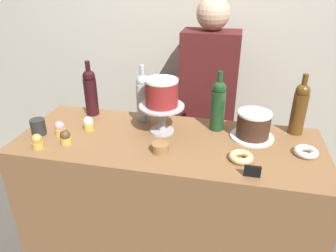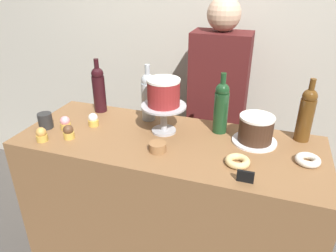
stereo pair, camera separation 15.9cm
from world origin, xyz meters
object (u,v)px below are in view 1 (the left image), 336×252
wine_bottle_dark_red (91,91)px  wine_bottle_green (218,105)px  cupcake_vanilla (88,124)px  chocolate_round_cake (253,124)px  donut_glazed (241,157)px  cake_stand_pedestal (162,114)px  donut_sugar (306,151)px  cupcake_caramel (37,142)px  coffee_cup_ceramic (38,127)px  wine_bottle_clear (143,97)px  cupcake_strawberry (60,128)px  barista_figure (207,115)px  white_layer_cake (162,92)px  wine_bottle_amber (299,108)px  cookie_stack (160,148)px  price_sign_chalkboard (252,171)px  cupcake_chocolate (66,137)px

wine_bottle_dark_red → wine_bottle_green: bearing=-3.0°
cupcake_vanilla → chocolate_round_cake: bearing=6.3°
chocolate_round_cake → donut_glazed: chocolate_round_cake is taller
cake_stand_pedestal → donut_sugar: cake_stand_pedestal is taller
cupcake_caramel → coffee_cup_ceramic: bearing=120.5°
wine_bottle_clear → donut_glazed: (0.55, -0.31, -0.13)m
cupcake_strawberry → barista_figure: bearing=42.4°
coffee_cup_ceramic → cupcake_strawberry: bearing=11.6°
white_layer_cake → wine_bottle_green: (0.28, 0.10, -0.08)m
wine_bottle_amber → cupcake_caramel: wine_bottle_amber is taller
wine_bottle_amber → cookie_stack: bearing=-152.2°
coffee_cup_ceramic → barista_figure: (0.82, 0.67, -0.15)m
cookie_stack → barista_figure: 0.74m
cake_stand_pedestal → price_sign_chalkboard: bearing=-34.2°
white_layer_cake → coffee_cup_ceramic: size_ratio=2.01×
wine_bottle_amber → cupcake_caramel: (-1.25, -0.44, -0.11)m
wine_bottle_amber → donut_sugar: wine_bottle_amber is taller
wine_bottle_amber → wine_bottle_clear: bearing=-178.4°
white_layer_cake → chocolate_round_cake: (0.47, 0.04, -0.15)m
wine_bottle_clear → cupcake_vanilla: size_ratio=4.38×
donut_glazed → wine_bottle_green: bearing=115.0°
cake_stand_pedestal → wine_bottle_green: (0.28, 0.10, 0.04)m
white_layer_cake → cupcake_strawberry: white_layer_cake is taller
wine_bottle_clear → barista_figure: bearing=49.6°
cake_stand_pedestal → wine_bottle_clear: size_ratio=0.73×
barista_figure → white_layer_cake: bearing=-110.9°
barista_figure → wine_bottle_dark_red: bearing=-150.5°
cookie_stack → barista_figure: size_ratio=0.05×
cupcake_chocolate → cupcake_vanilla: same height
price_sign_chalkboard → cake_stand_pedestal: bearing=145.8°
cake_stand_pedestal → coffee_cup_ceramic: bearing=-165.1°
white_layer_cake → coffee_cup_ceramic: white_layer_cake is taller
white_layer_cake → donut_glazed: size_ratio=1.53×
cake_stand_pedestal → coffee_cup_ceramic: (-0.63, -0.17, -0.06)m
wine_bottle_dark_red → cupcake_vanilla: bearing=-71.6°
cake_stand_pedestal → cupcake_strawberry: cake_stand_pedestal is taller
cupcake_chocolate → barista_figure: size_ratio=0.05×
cake_stand_pedestal → white_layer_cake: bearing=116.6°
donut_glazed → barista_figure: 0.75m
wine_bottle_clear → cupcake_chocolate: (-0.30, -0.35, -0.11)m
cupcake_caramel → cake_stand_pedestal: bearing=28.3°
cupcake_vanilla → donut_glazed: (0.81, -0.14, -0.02)m
wine_bottle_amber → cupcake_caramel: size_ratio=4.38×
wine_bottle_green → donut_sugar: 0.49m
wine_bottle_dark_red → cupcake_chocolate: bearing=-86.6°
wine_bottle_amber → wine_bottle_dark_red: same height
cupcake_caramel → cupcake_strawberry: bearing=77.6°
cupcake_chocolate → donut_sugar: bearing=7.3°
cookie_stack → coffee_cup_ceramic: 0.67m
cupcake_strawberry → donut_glazed: 0.94m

